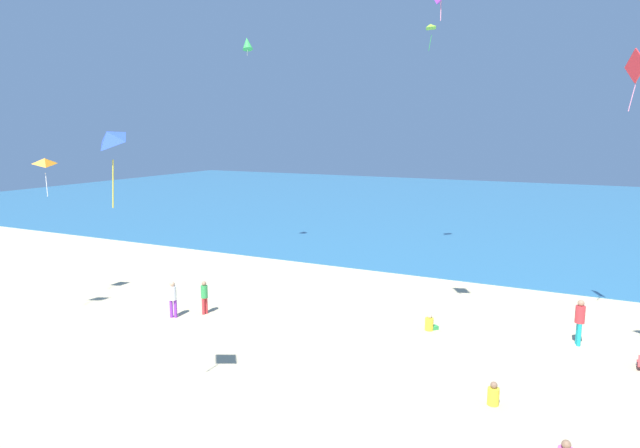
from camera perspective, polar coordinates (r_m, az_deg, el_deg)
The scene contains 12 objects.
ground_plane at distance 21.82m, azimuth 2.35°, elevation -11.44°, with size 120.00×120.00×0.00m, color #C6B58C.
ocean_water at distance 59.63m, azimuth 18.29°, elevation 1.60°, with size 120.00×60.00×0.05m, color teal.
person_0 at distance 24.53m, azimuth -11.78°, elevation -7.16°, with size 0.34×0.34×1.45m.
person_1 at distance 22.74m, azimuth 25.12°, elevation -8.84°, with size 0.41×0.41×1.72m.
person_2 at distance 22.77m, azimuth 11.22°, elevation -10.03°, with size 0.57×0.61×0.69m.
person_3 at distance 24.37m, azimuth -14.88°, elevation -7.24°, with size 0.42×0.42×1.56m.
person_5 at distance 17.52m, azimuth 17.36°, elevation -16.48°, with size 0.40×0.60×0.70m.
kite_orange at distance 26.72m, azimuth -26.41°, elevation 5.77°, with size 0.89×0.94×1.76m.
kite_red at distance 22.94m, azimuth 29.64°, elevation 13.85°, with size 0.64×1.05×2.16m.
kite_blue at distance 14.63m, azimuth -21.02°, elevation 8.25°, with size 0.98×0.85×2.02m.
kite_green at distance 35.26m, azimuth -7.48°, elevation 17.91°, with size 1.01×0.99×1.15m.
kite_lime at distance 34.70m, azimuth 11.25°, elevation 19.28°, with size 0.73×0.84×1.55m.
Camera 1 is at (8.30, -8.60, 7.84)m, focal length 31.16 mm.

